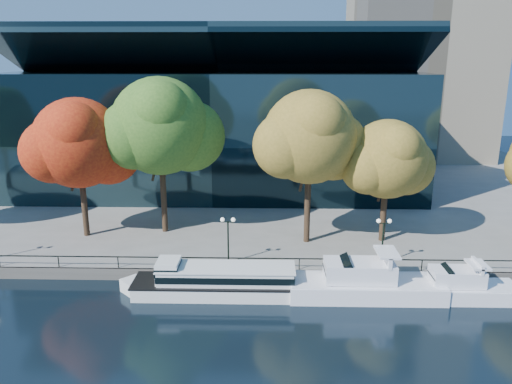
{
  "coord_description": "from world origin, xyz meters",
  "views": [
    {
      "loc": [
        2.4,
        -34.68,
        18.16
      ],
      "look_at": [
        1.32,
        8.0,
        6.28
      ],
      "focal_mm": 35.0,
      "sensor_mm": 36.0,
      "label": 1
    }
  ],
  "objects_px": {
    "tree_4": "(389,161)",
    "lamp_2": "(383,231)",
    "tour_boat": "(216,280)",
    "cruiser_far": "(456,287)",
    "tree_3": "(311,139)",
    "cruiser_near": "(359,283)",
    "lamp_1": "(228,230)",
    "tree_1": "(80,145)",
    "tree_2": "(162,128)"
  },
  "relations": [
    {
      "from": "tour_boat",
      "to": "lamp_2",
      "type": "bearing_deg",
      "value": 15.72
    },
    {
      "from": "tree_3",
      "to": "tree_4",
      "type": "relative_size",
      "value": 1.23
    },
    {
      "from": "cruiser_far",
      "to": "lamp_2",
      "type": "distance_m",
      "value": 7.0
    },
    {
      "from": "cruiser_near",
      "to": "tree_1",
      "type": "bearing_deg",
      "value": 157.5
    },
    {
      "from": "tour_boat",
      "to": "cruiser_far",
      "type": "bearing_deg",
      "value": -1.0
    },
    {
      "from": "cruiser_near",
      "to": "cruiser_far",
      "type": "height_order",
      "value": "cruiser_near"
    },
    {
      "from": "lamp_2",
      "to": "tree_3",
      "type": "bearing_deg",
      "value": 138.26
    },
    {
      "from": "tree_3",
      "to": "tree_1",
      "type": "bearing_deg",
      "value": 177.01
    },
    {
      "from": "cruiser_far",
      "to": "tree_3",
      "type": "relative_size",
      "value": 0.68
    },
    {
      "from": "cruiser_near",
      "to": "tree_1",
      "type": "xyz_separation_m",
      "value": [
        -24.61,
        10.19,
        8.77
      ]
    },
    {
      "from": "tree_4",
      "to": "lamp_2",
      "type": "distance_m",
      "value": 7.5
    },
    {
      "from": "tour_boat",
      "to": "tree_1",
      "type": "xyz_separation_m",
      "value": [
        -13.52,
        10.07,
        8.75
      ]
    },
    {
      "from": "tree_1",
      "to": "tree_3",
      "type": "distance_m",
      "value": 21.42
    },
    {
      "from": "tree_3",
      "to": "cruiser_far",
      "type": "bearing_deg",
      "value": -41.37
    },
    {
      "from": "tour_boat",
      "to": "tree_3",
      "type": "xyz_separation_m",
      "value": [
        7.86,
        8.95,
        9.58
      ]
    },
    {
      "from": "tour_boat",
      "to": "tree_3",
      "type": "height_order",
      "value": "tree_3"
    },
    {
      "from": "cruiser_near",
      "to": "tree_3",
      "type": "bearing_deg",
      "value": 109.59
    },
    {
      "from": "tour_boat",
      "to": "lamp_2",
      "type": "relative_size",
      "value": 3.67
    },
    {
      "from": "tour_boat",
      "to": "tree_2",
      "type": "distance_m",
      "value": 16.44
    },
    {
      "from": "tour_boat",
      "to": "lamp_1",
      "type": "height_order",
      "value": "lamp_1"
    },
    {
      "from": "tree_1",
      "to": "tree_2",
      "type": "relative_size",
      "value": 0.88
    },
    {
      "from": "tree_1",
      "to": "tree_4",
      "type": "distance_m",
      "value": 28.57
    },
    {
      "from": "tree_4",
      "to": "lamp_1",
      "type": "relative_size",
      "value": 2.85
    },
    {
      "from": "cruiser_near",
      "to": "lamp_1",
      "type": "distance_m",
      "value": 11.48
    },
    {
      "from": "tour_boat",
      "to": "tree_2",
      "type": "relative_size",
      "value": 0.97
    },
    {
      "from": "cruiser_near",
      "to": "cruiser_far",
      "type": "relative_size",
      "value": 1.36
    },
    {
      "from": "lamp_1",
      "to": "tour_boat",
      "type": "bearing_deg",
      "value": -100.17
    },
    {
      "from": "cruiser_near",
      "to": "lamp_2",
      "type": "bearing_deg",
      "value": 57.57
    },
    {
      "from": "tree_2",
      "to": "lamp_2",
      "type": "xyz_separation_m",
      "value": [
        19.67,
        -7.6,
        -7.36
      ]
    },
    {
      "from": "tree_3",
      "to": "tree_4",
      "type": "distance_m",
      "value": 7.47
    },
    {
      "from": "tree_2",
      "to": "cruiser_far",
      "type": "bearing_deg",
      "value": -25.66
    },
    {
      "from": "lamp_2",
      "to": "cruiser_near",
      "type": "bearing_deg",
      "value": -122.43
    },
    {
      "from": "tour_boat",
      "to": "tree_2",
      "type": "bearing_deg",
      "value": 117.95
    },
    {
      "from": "tour_boat",
      "to": "tree_4",
      "type": "bearing_deg",
      "value": 32.22
    },
    {
      "from": "cruiser_near",
      "to": "tree_1",
      "type": "height_order",
      "value": "tree_1"
    },
    {
      "from": "cruiser_near",
      "to": "cruiser_far",
      "type": "xyz_separation_m",
      "value": [
        7.3,
        -0.2,
        -0.18
      ]
    },
    {
      "from": "cruiser_far",
      "to": "tree_1",
      "type": "bearing_deg",
      "value": 161.97
    },
    {
      "from": "cruiser_near",
      "to": "tree_3",
      "type": "height_order",
      "value": "tree_3"
    },
    {
      "from": "tree_4",
      "to": "cruiser_far",
      "type": "bearing_deg",
      "value": -70.98
    },
    {
      "from": "tree_2",
      "to": "tree_4",
      "type": "xyz_separation_m",
      "value": [
        21.08,
        -1.96,
        -2.62
      ]
    },
    {
      "from": "tree_3",
      "to": "lamp_2",
      "type": "relative_size",
      "value": 3.52
    },
    {
      "from": "cruiser_near",
      "to": "tree_4",
      "type": "height_order",
      "value": "tree_4"
    },
    {
      "from": "cruiser_far",
      "to": "lamp_2",
      "type": "bearing_deg",
      "value": 139.09
    },
    {
      "from": "tree_3",
      "to": "lamp_1",
      "type": "relative_size",
      "value": 3.52
    },
    {
      "from": "cruiser_far",
      "to": "tree_3",
      "type": "xyz_separation_m",
      "value": [
        -10.53,
        9.27,
        9.78
      ]
    },
    {
      "from": "cruiser_near",
      "to": "tree_3",
      "type": "relative_size",
      "value": 0.92
    },
    {
      "from": "tour_boat",
      "to": "tree_1",
      "type": "height_order",
      "value": "tree_1"
    },
    {
      "from": "tree_2",
      "to": "lamp_2",
      "type": "distance_m",
      "value": 22.33
    },
    {
      "from": "tree_3",
      "to": "lamp_2",
      "type": "bearing_deg",
      "value": -41.74
    },
    {
      "from": "tour_boat",
      "to": "tree_1",
      "type": "bearing_deg",
      "value": 143.32
    }
  ]
}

